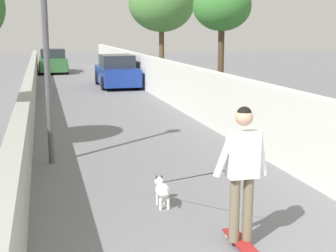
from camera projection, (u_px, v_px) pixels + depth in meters
name	position (u px, v px, depth m)	size (l,w,h in m)	color
ground_plane	(103.00, 106.00, 17.48)	(80.00, 80.00, 0.00)	slate
wall_left	(29.00, 100.00, 14.83)	(48.00, 0.30, 1.16)	#999E93
fence_right	(186.00, 89.00, 16.06)	(48.00, 0.30, 1.57)	silver
tree_right_mid	(161.00, 3.00, 22.30)	(3.07, 3.07, 5.28)	brown
tree_right_far	(222.00, 7.00, 16.87)	(2.07, 2.07, 4.42)	#473523
lamp_post	(45.00, 19.00, 9.41)	(0.36, 0.36, 4.28)	#4C4C51
skateboard	(240.00, 241.00, 6.12)	(0.80, 0.21, 0.08)	maroon
person_skateboarder	(243.00, 164.00, 5.92)	(0.23, 0.71, 1.73)	#726651
dog	(162.00, 189.00, 7.48)	(1.94, 0.74, 1.06)	white
car_near	(117.00, 72.00, 23.24)	(4.01, 1.80, 1.54)	navy
car_far	(53.00, 61.00, 30.92)	(3.93, 1.80, 1.54)	#336B38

